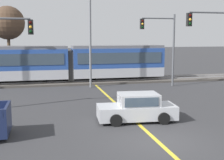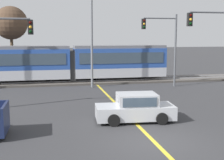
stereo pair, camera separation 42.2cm
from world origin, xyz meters
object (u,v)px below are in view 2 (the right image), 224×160
(sedan_crossing, at_px, (135,108))
(street_lamp_centre, at_px, (94,32))
(traffic_light_mid_right, at_px, (224,38))
(bare_tree_west, at_px, (11,23))
(traffic_light_far_right, at_px, (165,39))
(light_rail_tram, at_px, (72,62))

(sedan_crossing, height_order, street_lamp_centre, street_lamp_centre)
(traffic_light_mid_right, relative_size, bare_tree_west, 0.88)
(sedan_crossing, height_order, traffic_light_far_right, traffic_light_far_right)
(street_lamp_centre, xyz_separation_m, bare_tree_west, (-7.74, 7.31, 0.96))
(sedan_crossing, bearing_deg, light_rail_tram, 98.99)
(sedan_crossing, xyz_separation_m, bare_tree_west, (-8.23, 18.73, 5.13))
(traffic_light_far_right, xyz_separation_m, street_lamp_centre, (-6.15, 0.94, 0.64))
(sedan_crossing, relative_size, street_lamp_centre, 0.51)
(street_lamp_centre, relative_size, bare_tree_west, 1.12)
(light_rail_tram, height_order, traffic_light_mid_right, traffic_light_mid_right)
(bare_tree_west, bearing_deg, light_rail_tram, -35.70)
(traffic_light_far_right, bearing_deg, bare_tree_west, 149.27)
(sedan_crossing, distance_m, street_lamp_centre, 12.16)
(traffic_light_mid_right, relative_size, street_lamp_centre, 0.79)
(light_rail_tram, bearing_deg, traffic_light_mid_right, -46.25)
(sedan_crossing, distance_m, traffic_light_far_right, 12.41)
(sedan_crossing, height_order, bare_tree_west, bare_tree_west)
(traffic_light_mid_right, relative_size, traffic_light_far_right, 1.05)
(sedan_crossing, distance_m, bare_tree_west, 21.09)
(bare_tree_west, bearing_deg, street_lamp_centre, -43.37)
(light_rail_tram, bearing_deg, street_lamp_centre, -59.45)
(traffic_light_far_right, relative_size, bare_tree_west, 0.85)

